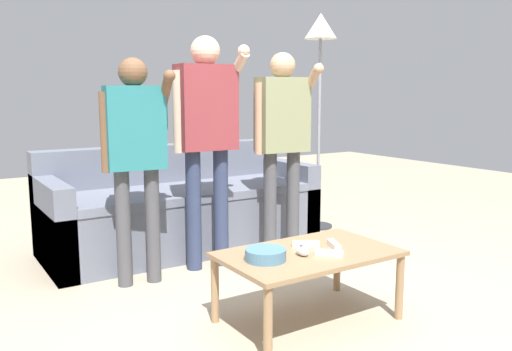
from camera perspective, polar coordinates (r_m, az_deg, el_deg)
The scene contains 12 objects.
ground_plane at distance 3.28m, azimuth 4.12°, elevation -13.30°, with size 12.00×12.00×0.00m, color tan.
couch at distance 4.33m, azimuth -8.07°, elevation -3.74°, with size 2.15×0.86×0.81m.
coffee_table at distance 2.90m, azimuth 5.69°, elevation -9.06°, with size 0.94×0.58×0.39m.
snack_bowl at distance 2.73m, azimuth 1.04°, elevation -8.54°, with size 0.21×0.21×0.06m, color teal.
game_remote_nunchuk at distance 2.81m, azimuth 5.07°, elevation -8.15°, with size 0.06×0.09×0.05m.
floor_lamp at distance 4.86m, azimuth 6.96°, elevation 13.45°, with size 0.29×0.29×1.94m.
player_left at distance 3.43m, azimuth -12.89°, elevation 3.27°, with size 0.43×0.36×1.46m.
player_center at distance 3.69m, azimuth -5.37°, elevation 5.48°, with size 0.48×0.35×1.62m.
player_right at distance 3.97m, azimuth 2.87°, elevation 4.94°, with size 0.45×0.37×1.54m.
game_remote_wand_near at distance 2.83m, azimuth 7.92°, elevation -8.30°, with size 0.12×0.14×0.03m.
game_remote_wand_far at distance 2.98m, azimuth 8.42°, elevation -7.40°, with size 0.09×0.15×0.03m.
game_remote_wand_spare at distance 2.98m, azimuth 5.39°, elevation -7.36°, with size 0.15×0.11×0.03m.
Camera 1 is at (-1.84, -2.42, 1.24)m, focal length 37.01 mm.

